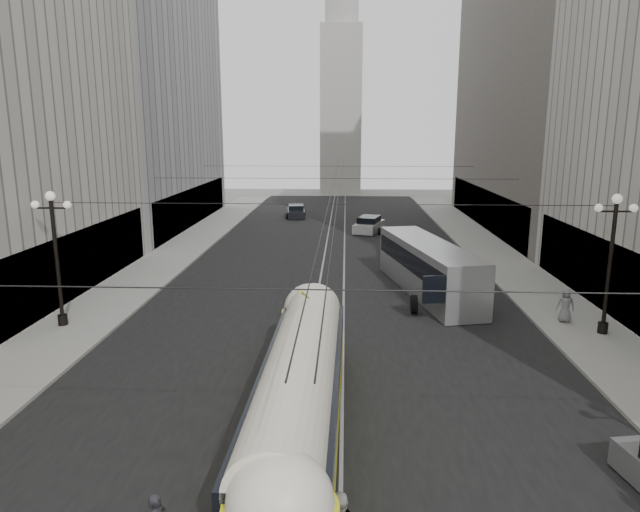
# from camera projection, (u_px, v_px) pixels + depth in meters

# --- Properties ---
(road) EXTENTS (20.00, 85.00, 0.02)m
(road) POSITION_uv_depth(u_px,v_px,m) (334.00, 262.00, 40.78)
(road) COLOR black
(road) RESTS_ON ground
(sidewalk_left) EXTENTS (4.00, 72.00, 0.15)m
(sidewalk_left) POSITION_uv_depth(u_px,v_px,m) (182.00, 250.00, 44.71)
(sidewalk_left) COLOR gray
(sidewalk_left) RESTS_ON ground
(sidewalk_right) EXTENTS (4.00, 72.00, 0.15)m
(sidewalk_right) POSITION_uv_depth(u_px,v_px,m) (491.00, 252.00, 43.66)
(sidewalk_right) COLOR gray
(sidewalk_right) RESTS_ON ground
(rail_left) EXTENTS (0.12, 85.00, 0.04)m
(rail_left) POSITION_uv_depth(u_px,v_px,m) (323.00, 262.00, 40.82)
(rail_left) COLOR gray
(rail_left) RESTS_ON ground
(rail_right) EXTENTS (0.12, 85.00, 0.04)m
(rail_right) POSITION_uv_depth(u_px,v_px,m) (344.00, 262.00, 40.75)
(rail_right) COLOR gray
(rail_right) RESTS_ON ground
(building_left_far) EXTENTS (12.60, 28.60, 28.60)m
(building_left_far) POSITION_uv_depth(u_px,v_px,m) (126.00, 75.00, 53.71)
(building_left_far) COLOR #999999
(building_left_far) RESTS_ON ground
(building_right_far) EXTENTS (12.60, 32.60, 32.60)m
(building_right_far) POSITION_uv_depth(u_px,v_px,m) (559.00, 50.00, 51.53)
(building_right_far) COLOR #514C47
(building_right_far) RESTS_ON ground
(distant_tower) EXTENTS (6.00, 6.00, 31.36)m
(distant_tower) POSITION_uv_depth(u_px,v_px,m) (341.00, 91.00, 83.92)
(distant_tower) COLOR #B2AFA8
(distant_tower) RESTS_ON ground
(lamppost_left_mid) EXTENTS (1.86, 0.44, 6.37)m
(lamppost_left_mid) POSITION_uv_depth(u_px,v_px,m) (56.00, 251.00, 26.39)
(lamppost_left_mid) COLOR black
(lamppost_left_mid) RESTS_ON sidewalk_left
(lamppost_right_mid) EXTENTS (1.86, 0.44, 6.37)m
(lamppost_right_mid) POSITION_uv_depth(u_px,v_px,m) (611.00, 256.00, 25.28)
(lamppost_right_mid) COLOR black
(lamppost_right_mid) RESTS_ON sidewalk_right
(catenary) EXTENTS (25.00, 72.00, 0.23)m
(catenary) POSITION_uv_depth(u_px,v_px,m) (336.00, 181.00, 38.53)
(catenary) COLOR black
(catenary) RESTS_ON ground
(streetcar) EXTENTS (2.52, 14.80, 3.22)m
(streetcar) POSITION_uv_depth(u_px,v_px,m) (301.00, 389.00, 17.18)
(streetcar) COLOR #D3D612
(streetcar) RESTS_ON ground
(city_bus) EXTENTS (4.81, 11.98, 2.95)m
(city_bus) POSITION_uv_depth(u_px,v_px,m) (428.00, 266.00, 32.72)
(city_bus) COLOR #ABADB0
(city_bus) RESTS_ON ground
(sedan_white_far) EXTENTS (3.17, 4.98, 1.46)m
(sedan_white_far) POSITION_uv_depth(u_px,v_px,m) (369.00, 225.00, 52.84)
(sedan_white_far) COLOR white
(sedan_white_far) RESTS_ON ground
(sedan_dark_far) EXTENTS (2.28, 4.56, 1.38)m
(sedan_dark_far) POSITION_uv_depth(u_px,v_px,m) (296.00, 212.00, 61.83)
(sedan_dark_far) COLOR black
(sedan_dark_far) RESTS_ON ground
(pedestrian_sidewalk_right) EXTENTS (0.88, 0.62, 1.67)m
(pedestrian_sidewalk_right) POSITION_uv_depth(u_px,v_px,m) (566.00, 305.00, 27.41)
(pedestrian_sidewalk_right) COLOR slate
(pedestrian_sidewalk_right) RESTS_ON sidewalk_right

